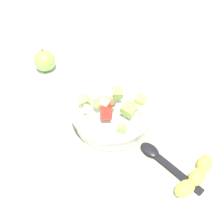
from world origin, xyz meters
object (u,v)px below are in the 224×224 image
object	(u,v)px
whole_apple	(45,61)
banana_whole	(196,176)
salad_bowl	(112,113)
serving_spoon	(160,158)

from	to	relation	value
whole_apple	banana_whole	xyz separation A→B (m)	(-0.61, 0.16, -0.02)
salad_bowl	serving_spoon	distance (m)	0.19
whole_apple	banana_whole	distance (m)	0.63
salad_bowl	banana_whole	bearing A→B (deg)	167.12
serving_spoon	whole_apple	xyz separation A→B (m)	(0.51, -0.16, 0.03)
salad_bowl	serving_spoon	world-z (taller)	salad_bowl
salad_bowl	whole_apple	bearing A→B (deg)	-16.83
whole_apple	salad_bowl	bearing A→B (deg)	163.17
banana_whole	serving_spoon	bearing A→B (deg)	-4.47
salad_bowl	whole_apple	xyz separation A→B (m)	(0.34, -0.10, -0.00)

